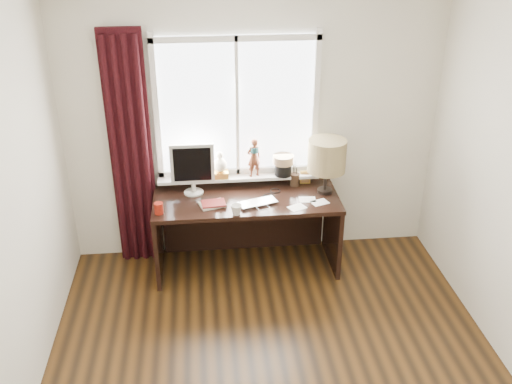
{
  "coord_description": "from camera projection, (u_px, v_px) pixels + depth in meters",
  "views": [
    {
      "loc": [
        -0.49,
        -2.98,
        3.17
      ],
      "look_at": [
        -0.05,
        1.25,
        1.0
      ],
      "focal_mm": 40.0,
      "sensor_mm": 36.0,
      "label": 1
    }
  ],
  "objects": [
    {
      "name": "loose_papers",
      "position": [
        308.0,
        203.0,
        5.12
      ],
      "size": [
        0.4,
        0.28,
        0.0
      ],
      "color": "white",
      "rests_on": "desk"
    },
    {
      "name": "red_cup",
      "position": [
        159.0,
        208.0,
        4.93
      ],
      "size": [
        0.08,
        0.08,
        0.1
      ],
      "primitive_type": "cylinder",
      "color": "maroon",
      "rests_on": "desk"
    },
    {
      "name": "mug",
      "position": [
        236.0,
        209.0,
        4.92
      ],
      "size": [
        0.14,
        0.14,
        0.1
      ],
      "primitive_type": "imported",
      "rotation": [
        0.0,
        0.0,
        0.84
      ],
      "color": "white",
      "rests_on": "desk"
    },
    {
      "name": "monitor",
      "position": [
        192.0,
        166.0,
        5.18
      ],
      "size": [
        0.4,
        0.18,
        0.49
      ],
      "color": "beige",
      "rests_on": "desk"
    },
    {
      "name": "notebook_stack",
      "position": [
        213.0,
        204.0,
        5.08
      ],
      "size": [
        0.26,
        0.22,
        0.03
      ],
      "color": "beige",
      "rests_on": "desk"
    },
    {
      "name": "brush_holder",
      "position": [
        295.0,
        179.0,
        5.42
      ],
      "size": [
        0.09,
        0.09,
        0.25
      ],
      "color": "black",
      "rests_on": "desk"
    },
    {
      "name": "curtain",
      "position": [
        131.0,
        154.0,
        5.2
      ],
      "size": [
        0.38,
        0.09,
        2.25
      ],
      "color": "black",
      "rests_on": "floor"
    },
    {
      "name": "window",
      "position": [
        239.0,
        128.0,
        5.24
      ],
      "size": [
        1.52,
        0.22,
        1.4
      ],
      "color": "white",
      "rests_on": "ground"
    },
    {
      "name": "ceiling",
      "position": [
        290.0,
        25.0,
        2.94
      ],
      "size": [
        3.5,
        4.0,
        0.0
      ],
      "primitive_type": "cube",
      "color": "white",
      "rests_on": "wall_back"
    },
    {
      "name": "wall_back",
      "position": [
        253.0,
        127.0,
        5.31
      ],
      "size": [
        3.5,
        0.0,
        2.6
      ],
      "primitive_type": "cube",
      "rotation": [
        1.57,
        0.0,
        0.0
      ],
      "color": "beige",
      "rests_on": "ground"
    },
    {
      "name": "icon_frame",
      "position": [
        305.0,
        177.0,
        5.46
      ],
      "size": [
        0.1,
        0.03,
        0.13
      ],
      "color": "gold",
      "rests_on": "desk"
    },
    {
      "name": "desk",
      "position": [
        246.0,
        216.0,
        5.42
      ],
      "size": [
        1.7,
        0.7,
        0.75
      ],
      "color": "#311B14",
      "rests_on": "floor"
    },
    {
      "name": "table_lamp",
      "position": [
        327.0,
        156.0,
        5.16
      ],
      "size": [
        0.35,
        0.35,
        0.52
      ],
      "color": "black",
      "rests_on": "desk"
    },
    {
      "name": "desk_cables",
      "position": [
        270.0,
        196.0,
        5.25
      ],
      "size": [
        0.25,
        0.31,
        0.01
      ],
      "color": "black",
      "rests_on": "desk"
    },
    {
      "name": "laptop",
      "position": [
        258.0,
        203.0,
        5.1
      ],
      "size": [
        0.4,
        0.32,
        0.03
      ],
      "primitive_type": "imported",
      "rotation": [
        0.0,
        0.0,
        0.31
      ],
      "color": "silver",
      "rests_on": "desk"
    }
  ]
}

